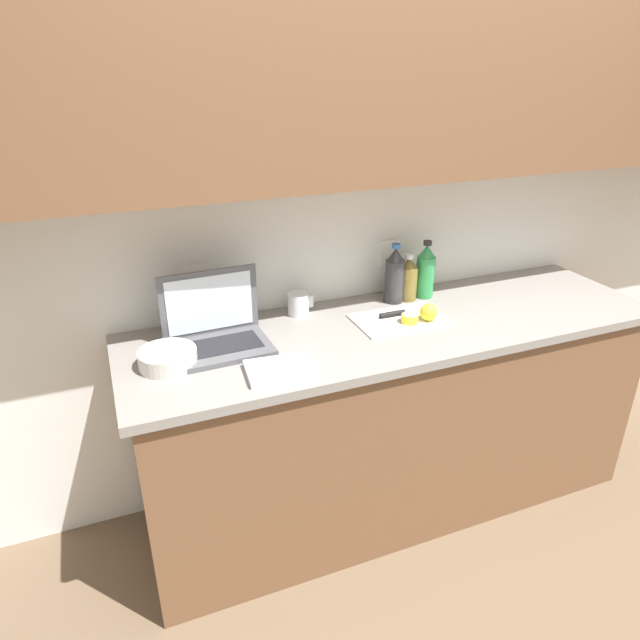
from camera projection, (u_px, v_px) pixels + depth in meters
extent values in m
plane|color=brown|center=(387.00, 496.00, 2.63)|extent=(12.00, 12.00, 0.00)
cube|color=white|center=(363.00, 199.00, 2.38)|extent=(5.20, 0.06, 2.60)
cube|color=white|center=(196.00, 279.00, 2.20)|extent=(0.09, 0.01, 0.12)
cube|color=white|center=(389.00, 253.00, 2.49)|extent=(0.09, 0.01, 0.12)
cube|color=brown|center=(390.00, 79.00, 2.02)|extent=(4.42, 0.32, 0.70)
cube|color=brown|center=(392.00, 419.00, 2.45)|extent=(2.10, 0.61, 0.85)
cube|color=gray|center=(398.00, 327.00, 2.27)|extent=(2.17, 0.65, 0.03)
cube|color=#9EA3A8|center=(546.00, 309.00, 2.59)|extent=(0.48, 0.42, 0.16)
cube|color=#515156|center=(221.00, 348.00, 2.05)|extent=(0.36, 0.26, 0.02)
cube|color=black|center=(220.00, 345.00, 2.04)|extent=(0.29, 0.16, 0.00)
cube|color=#515156|center=(209.00, 303.00, 2.09)|extent=(0.36, 0.02, 0.25)
cube|color=silver|center=(210.00, 303.00, 2.09)|extent=(0.32, 0.02, 0.21)
cube|color=silver|center=(400.00, 319.00, 2.28)|extent=(0.37, 0.23, 0.01)
cube|color=silver|center=(420.00, 311.00, 2.34)|extent=(0.16, 0.04, 0.00)
cylinder|color=black|center=(391.00, 314.00, 2.29)|extent=(0.11, 0.02, 0.02)
cylinder|color=yellow|center=(410.00, 319.00, 2.24)|extent=(0.07, 0.07, 0.03)
cylinder|color=#F4EAA3|center=(410.00, 314.00, 2.23)|extent=(0.06, 0.06, 0.00)
sphere|color=yellow|center=(429.00, 312.00, 2.25)|extent=(0.07, 0.07, 0.07)
cylinder|color=#2D934C|center=(425.00, 277.00, 2.47)|extent=(0.08, 0.08, 0.18)
cone|color=#2D934C|center=(427.00, 251.00, 2.42)|extent=(0.07, 0.07, 0.05)
cylinder|color=black|center=(428.00, 243.00, 2.41)|extent=(0.04, 0.04, 0.02)
cylinder|color=olive|center=(407.00, 283.00, 2.45)|extent=(0.08, 0.08, 0.15)
cone|color=olive|center=(409.00, 263.00, 2.41)|extent=(0.07, 0.07, 0.04)
cylinder|color=white|center=(409.00, 256.00, 2.40)|extent=(0.04, 0.04, 0.02)
cylinder|color=#333338|center=(394.00, 281.00, 2.42)|extent=(0.08, 0.08, 0.19)
cone|color=#333338|center=(396.00, 254.00, 2.37)|extent=(0.07, 0.07, 0.05)
cylinder|color=#3366B2|center=(396.00, 246.00, 2.36)|extent=(0.04, 0.04, 0.02)
cylinder|color=silver|center=(298.00, 304.00, 2.32)|extent=(0.09, 0.09, 0.09)
cube|color=silver|center=(311.00, 301.00, 2.34)|extent=(0.02, 0.01, 0.05)
cylinder|color=beige|center=(168.00, 358.00, 1.94)|extent=(0.20, 0.20, 0.06)
cube|color=white|center=(279.00, 370.00, 1.90)|extent=(0.23, 0.18, 0.02)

